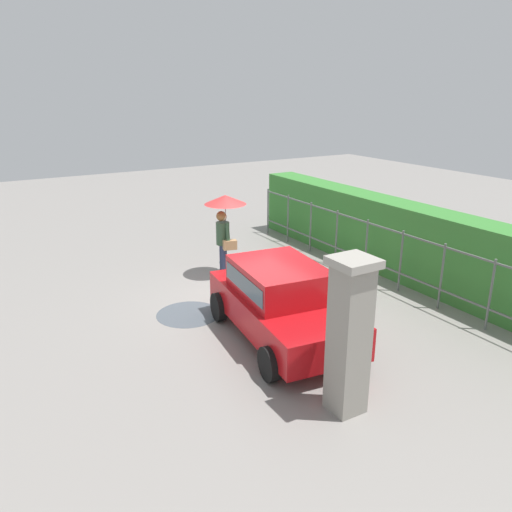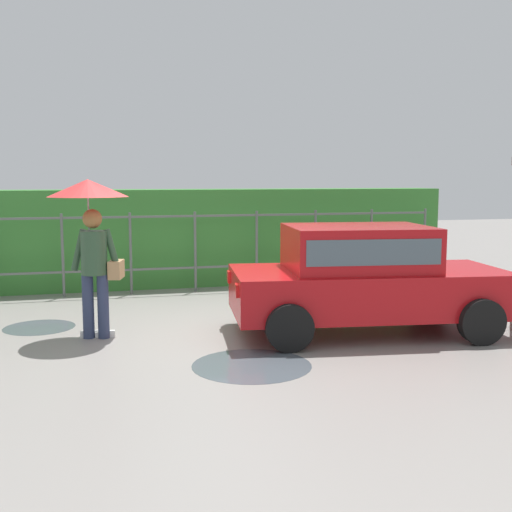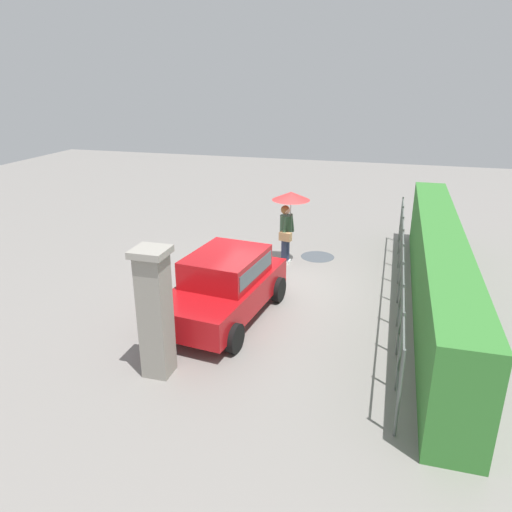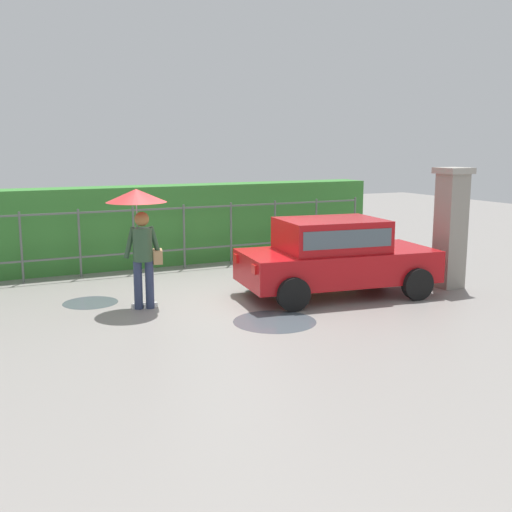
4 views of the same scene
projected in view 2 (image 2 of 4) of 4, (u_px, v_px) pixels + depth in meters
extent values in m
plane|color=gray|center=(221.00, 332.00, 8.75)|extent=(40.00, 40.00, 0.00)
cube|color=#B71116|center=(367.00, 291.00, 8.71)|extent=(3.87, 2.07, 0.60)
cube|color=#B71116|center=(358.00, 248.00, 8.61)|extent=(2.06, 1.66, 0.60)
cube|color=#4C5B66|center=(358.00, 246.00, 8.61)|extent=(1.91, 1.66, 0.33)
cylinder|color=black|center=(429.00, 297.00, 9.73)|extent=(0.62, 0.25, 0.60)
cylinder|color=black|center=(482.00, 322.00, 8.08)|extent=(0.62, 0.25, 0.60)
cylinder|color=black|center=(269.00, 301.00, 9.40)|extent=(0.62, 0.25, 0.60)
cylinder|color=black|center=(289.00, 328.00, 7.75)|extent=(0.62, 0.25, 0.60)
cube|color=red|center=(230.00, 277.00, 8.99)|extent=(0.08, 0.21, 0.16)
cube|color=red|center=(237.00, 290.00, 7.90)|extent=(0.08, 0.21, 0.16)
cylinder|color=#2D3856|center=(88.00, 306.00, 8.39)|extent=(0.15, 0.15, 0.86)
cylinder|color=#2D3856|center=(103.00, 306.00, 8.39)|extent=(0.15, 0.15, 0.86)
cube|color=white|center=(90.00, 334.00, 8.50)|extent=(0.26, 0.10, 0.08)
cube|color=white|center=(105.00, 334.00, 8.50)|extent=(0.26, 0.10, 0.08)
cylinder|color=#2D4C33|center=(94.00, 253.00, 8.30)|extent=(0.34, 0.34, 0.58)
sphere|color=#DBAD89|center=(93.00, 220.00, 8.25)|extent=(0.22, 0.22, 0.22)
sphere|color=olive|center=(92.00, 219.00, 8.22)|extent=(0.25, 0.25, 0.25)
cylinder|color=#2D4C33|center=(79.00, 250.00, 8.38)|extent=(0.24, 0.14, 0.56)
cylinder|color=#2D4C33|center=(112.00, 250.00, 8.38)|extent=(0.24, 0.14, 0.56)
cylinder|color=#B2B2B7|center=(89.00, 226.00, 8.36)|extent=(0.02, 0.02, 0.77)
cone|color=red|center=(88.00, 188.00, 8.30)|extent=(1.06, 1.06, 0.23)
cube|color=tan|center=(116.00, 269.00, 8.46)|extent=(0.24, 0.37, 0.24)
cylinder|color=#59605B|center=(63.00, 256.00, 11.26)|extent=(0.05, 0.05, 1.50)
cylinder|color=#59605B|center=(131.00, 254.00, 11.56)|extent=(0.05, 0.05, 1.50)
cylinder|color=#59605B|center=(195.00, 252.00, 11.85)|extent=(0.05, 0.05, 1.50)
cylinder|color=#59605B|center=(257.00, 250.00, 12.15)|extent=(0.05, 0.05, 1.50)
cylinder|color=#59605B|center=(315.00, 248.00, 12.45)|extent=(0.05, 0.05, 1.50)
cylinder|color=#59605B|center=(371.00, 246.00, 12.74)|extent=(0.05, 0.05, 1.50)
cylinder|color=#59605B|center=(424.00, 245.00, 13.04)|extent=(0.05, 0.05, 1.50)
cube|color=#59605B|center=(195.00, 216.00, 11.77)|extent=(9.54, 0.03, 0.04)
cube|color=#59605B|center=(195.00, 267.00, 11.89)|extent=(9.54, 0.03, 0.04)
cube|color=#387F33|center=(189.00, 237.00, 12.60)|extent=(10.54, 0.90, 1.90)
cylinder|color=#4C545B|center=(252.00, 365.00, 7.21)|extent=(1.37, 1.37, 0.00)
cylinder|color=#4C545B|center=(39.00, 327.00, 9.04)|extent=(1.00, 1.00, 0.00)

